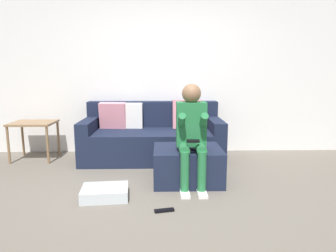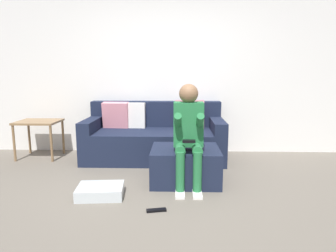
{
  "view_description": "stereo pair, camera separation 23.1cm",
  "coord_description": "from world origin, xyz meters",
  "px_view_note": "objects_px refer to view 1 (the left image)",
  "views": [
    {
      "loc": [
        -0.07,
        -2.98,
        1.3
      ],
      "look_at": [
        0.03,
        1.04,
        0.6
      ],
      "focal_mm": 32.6,
      "sensor_mm": 36.0,
      "label": 1
    },
    {
      "loc": [
        0.16,
        -2.98,
        1.3
      ],
      "look_at": [
        0.03,
        1.04,
        0.6
      ],
      "focal_mm": 32.6,
      "sensor_mm": 36.0,
      "label": 2
    }
  ],
  "objects_px": {
    "side_table": "(34,127)",
    "couch_sectional": "(152,137)",
    "person_seated": "(192,129)",
    "remote_near_ottoman": "(164,210)",
    "ottoman": "(187,165)",
    "storage_bin": "(105,193)"
  },
  "relations": [
    {
      "from": "side_table",
      "to": "couch_sectional",
      "type": "bearing_deg",
      "value": 0.88
    },
    {
      "from": "person_seated",
      "to": "remote_near_ottoman",
      "type": "relative_size",
      "value": 6.23
    },
    {
      "from": "ottoman",
      "to": "side_table",
      "type": "bearing_deg",
      "value": 155.69
    },
    {
      "from": "person_seated",
      "to": "storage_bin",
      "type": "xyz_separation_m",
      "value": [
        -0.94,
        -0.34,
        -0.62
      ]
    },
    {
      "from": "side_table",
      "to": "remote_near_ottoman",
      "type": "height_order",
      "value": "side_table"
    },
    {
      "from": "ottoman",
      "to": "person_seated",
      "type": "xyz_separation_m",
      "value": [
        0.03,
        -0.15,
        0.47
      ]
    },
    {
      "from": "ottoman",
      "to": "remote_near_ottoman",
      "type": "height_order",
      "value": "ottoman"
    },
    {
      "from": "couch_sectional",
      "to": "remote_near_ottoman",
      "type": "height_order",
      "value": "couch_sectional"
    },
    {
      "from": "couch_sectional",
      "to": "side_table",
      "type": "relative_size",
      "value": 3.34
    },
    {
      "from": "storage_bin",
      "to": "remote_near_ottoman",
      "type": "relative_size",
      "value": 2.54
    },
    {
      "from": "couch_sectional",
      "to": "storage_bin",
      "type": "bearing_deg",
      "value": -106.87
    },
    {
      "from": "couch_sectional",
      "to": "person_seated",
      "type": "height_order",
      "value": "person_seated"
    },
    {
      "from": "ottoman",
      "to": "storage_bin",
      "type": "distance_m",
      "value": 1.05
    },
    {
      "from": "person_seated",
      "to": "ottoman",
      "type": "bearing_deg",
      "value": 100.71
    },
    {
      "from": "person_seated",
      "to": "side_table",
      "type": "xyz_separation_m",
      "value": [
        -2.26,
        1.16,
        -0.18
      ]
    },
    {
      "from": "person_seated",
      "to": "side_table",
      "type": "distance_m",
      "value": 2.54
    },
    {
      "from": "couch_sectional",
      "to": "remote_near_ottoman",
      "type": "bearing_deg",
      "value": -85.21
    },
    {
      "from": "ottoman",
      "to": "storage_bin",
      "type": "bearing_deg",
      "value": -151.67
    },
    {
      "from": "person_seated",
      "to": "remote_near_ottoman",
      "type": "bearing_deg",
      "value": -115.38
    },
    {
      "from": "couch_sectional",
      "to": "storage_bin",
      "type": "relative_size",
      "value": 4.31
    },
    {
      "from": "person_seated",
      "to": "side_table",
      "type": "height_order",
      "value": "person_seated"
    },
    {
      "from": "remote_near_ottoman",
      "to": "ottoman",
      "type": "bearing_deg",
      "value": 58.42
    }
  ]
}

